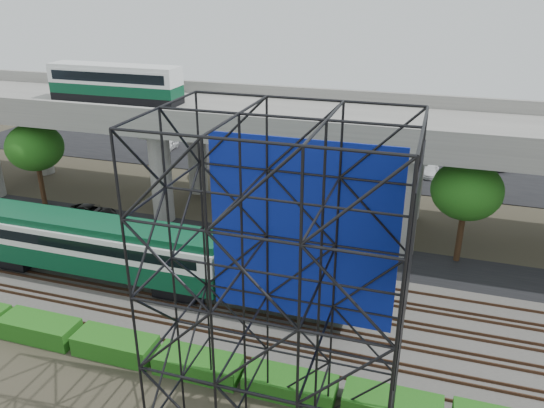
% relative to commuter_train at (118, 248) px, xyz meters
% --- Properties ---
extents(ground, '(140.00, 140.00, 0.00)m').
position_rel_commuter_train_xyz_m(ground, '(7.57, -2.00, -2.88)').
color(ground, '#474233').
rests_on(ground, ground).
extents(ballast_bed, '(90.00, 12.00, 0.20)m').
position_rel_commuter_train_xyz_m(ballast_bed, '(7.57, 0.00, -2.78)').
color(ballast_bed, slate).
rests_on(ballast_bed, ground).
extents(service_road, '(90.00, 5.00, 0.08)m').
position_rel_commuter_train_xyz_m(service_road, '(7.57, 8.50, -2.84)').
color(service_road, black).
rests_on(service_road, ground).
extents(parking_lot, '(90.00, 18.00, 0.08)m').
position_rel_commuter_train_xyz_m(parking_lot, '(7.57, 32.00, -2.84)').
color(parking_lot, black).
rests_on(parking_lot, ground).
extents(harbor_water, '(140.00, 40.00, 0.03)m').
position_rel_commuter_train_xyz_m(harbor_water, '(7.57, 54.00, -2.87)').
color(harbor_water, slate).
rests_on(harbor_water, ground).
extents(rail_tracks, '(90.00, 9.52, 0.16)m').
position_rel_commuter_train_xyz_m(rail_tracks, '(7.57, -0.00, -2.60)').
color(rail_tracks, '#472D1E').
rests_on(rail_tracks, ballast_bed).
extents(commuter_train, '(29.30, 3.06, 4.30)m').
position_rel_commuter_train_xyz_m(commuter_train, '(0.00, 0.00, 0.00)').
color(commuter_train, black).
rests_on(commuter_train, rail_tracks).
extents(overpass, '(80.00, 12.00, 12.40)m').
position_rel_commuter_train_xyz_m(overpass, '(6.42, 14.00, 5.33)').
color(overpass, '#9E9B93').
rests_on(overpass, ground).
extents(scaffold_tower, '(9.36, 6.36, 15.00)m').
position_rel_commuter_train_xyz_m(scaffold_tower, '(14.14, -9.98, 4.59)').
color(scaffold_tower, black).
rests_on(scaffold_tower, ground).
extents(hedge_strip, '(34.60, 1.80, 1.20)m').
position_rel_commuter_train_xyz_m(hedge_strip, '(8.57, -6.30, -2.32)').
color(hedge_strip, '#155814').
rests_on(hedge_strip, ground).
extents(trees, '(40.94, 16.94, 7.69)m').
position_rel_commuter_train_xyz_m(trees, '(2.90, 14.17, 2.69)').
color(trees, '#382314').
rests_on(trees, ground).
extents(suv, '(4.58, 2.31, 1.24)m').
position_rel_commuter_train_xyz_m(suv, '(-8.41, 8.57, -2.18)').
color(suv, black).
rests_on(suv, service_road).
extents(parked_cars, '(40.06, 9.48, 1.23)m').
position_rel_commuter_train_xyz_m(parked_cars, '(8.04, 31.78, -2.21)').
color(parked_cars, silver).
rests_on(parked_cars, parking_lot).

